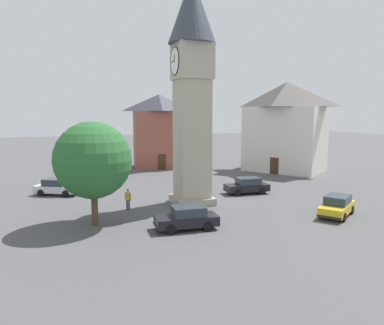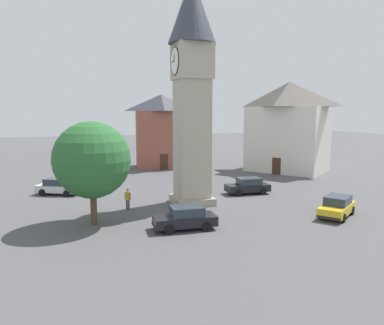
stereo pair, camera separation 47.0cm
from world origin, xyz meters
TOP-DOWN VIEW (x-y plane):
  - ground_plane at (0.00, 0.00)m, footprint 200.00×200.00m
  - clock_tower at (0.00, 0.00)m, footprint 3.88×3.88m
  - car_blue_kerb at (-6.49, 2.70)m, footprint 2.04×4.24m
  - car_silver_kerb at (7.37, 10.75)m, footprint 3.48×4.43m
  - car_red_corner at (1.80, -6.23)m, footprint 2.04×4.24m
  - car_white_side at (-7.29, -8.84)m, footprint 3.73×4.36m
  - pedestrian at (-0.29, 5.49)m, footprint 0.40×0.45m
  - tree at (-3.44, 8.32)m, footprint 5.22×5.22m
  - building_shop_left at (21.63, -2.92)m, footprint 6.27×7.96m
  - building_terrace_right at (12.69, -17.69)m, footprint 12.26×11.72m

SIDE VIEW (x-z plane):
  - ground_plane at x=0.00m, z-range 0.00..0.00m
  - car_blue_kerb at x=-6.49m, z-range 0.00..1.53m
  - car_silver_kerb at x=7.37m, z-range 0.00..1.53m
  - car_red_corner at x=1.80m, z-range 0.00..1.53m
  - car_white_side at x=-7.29m, z-range 0.00..1.53m
  - pedestrian at x=-0.29m, z-range 0.16..1.86m
  - tree at x=-3.44m, z-range 0.92..8.01m
  - building_shop_left at x=21.63m, z-range 0.09..10.28m
  - building_terrace_right at x=12.69m, z-range 0.11..11.71m
  - clock_tower at x=0.00m, z-range 1.54..20.23m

